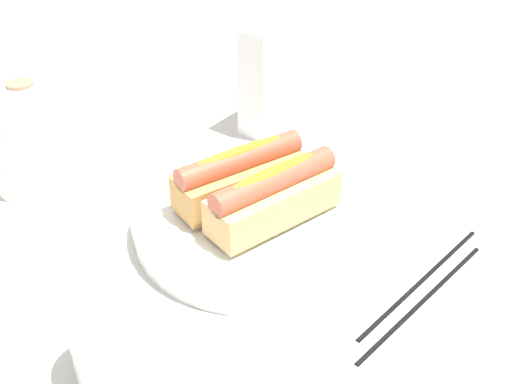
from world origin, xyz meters
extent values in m
plane|color=beige|center=(0.00, 0.00, 0.00)|extent=(2.40, 2.40, 0.00)
cylinder|color=white|center=(0.01, 0.01, 0.01)|extent=(0.27, 0.27, 0.03)
torus|color=white|center=(0.01, 0.01, 0.03)|extent=(0.27, 0.27, 0.01)
cube|color=#DBB270|center=(0.00, -0.01, 0.05)|extent=(0.16, 0.10, 0.04)
cylinder|color=#BC563D|center=(0.00, -0.01, 0.08)|extent=(0.15, 0.07, 0.03)
ellipsoid|color=gold|center=(0.00, -0.01, 0.09)|extent=(0.11, 0.05, 0.01)
cube|color=tan|center=(0.01, 0.04, 0.05)|extent=(0.16, 0.10, 0.04)
cylinder|color=#BC563D|center=(0.01, 0.04, 0.08)|extent=(0.15, 0.08, 0.03)
ellipsoid|color=gold|center=(0.01, 0.04, 0.09)|extent=(0.11, 0.05, 0.01)
cylinder|color=white|center=(-0.23, 0.00, 0.04)|extent=(0.07, 0.07, 0.09)
cylinder|color=silver|center=(-0.23, 0.00, 0.04)|extent=(0.06, 0.06, 0.07)
cylinder|color=white|center=(-0.05, 0.29, 0.07)|extent=(0.11, 0.11, 0.13)
cylinder|color=#997A5B|center=(-0.05, 0.29, 0.13)|extent=(0.03, 0.03, 0.00)
cube|color=white|center=(0.23, 0.13, 0.07)|extent=(0.11, 0.05, 0.15)
cylinder|color=black|center=(0.03, -0.18, 0.00)|extent=(0.22, 0.04, 0.01)
cylinder|color=black|center=(0.00, -0.19, 0.00)|extent=(0.22, 0.05, 0.01)
camera|label=1|loc=(-0.48, -0.30, 0.45)|focal=45.35mm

